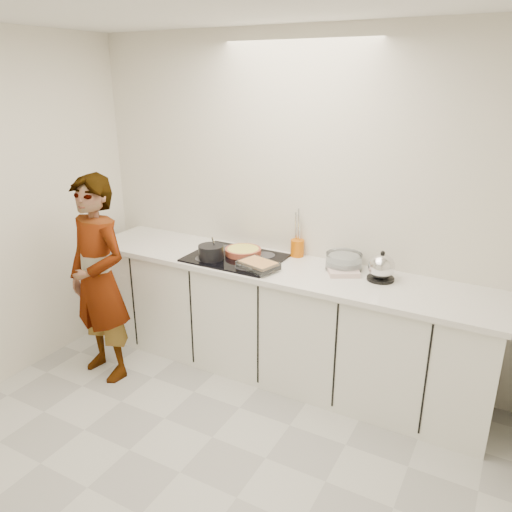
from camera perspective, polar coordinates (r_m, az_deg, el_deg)
The scene contains 13 objects.
floor at distance 3.32m, azimuth -8.70°, elevation -23.25°, with size 3.60×3.20×0.00m, color beige.
wall_back at distance 3.92m, azimuth 4.53°, elevation 5.73°, with size 3.60×0.00×2.60m, color silver.
base_cabinets at distance 3.96m, azimuth 2.26°, elevation -7.52°, with size 3.20×0.58×0.87m, color white.
countertop at distance 3.77m, azimuth 2.35°, elevation -1.37°, with size 3.24×0.64×0.04m, color white.
hob at distance 3.90m, azimuth -2.38°, elevation -0.19°, with size 0.72×0.54×0.01m, color black.
tart_dish at distance 3.95m, azimuth -1.49°, elevation 0.58°, with size 0.29×0.29×0.05m.
saucepan at distance 3.85m, azimuth -5.16°, elevation 0.43°, with size 0.23×0.23×0.19m.
baking_dish at distance 3.65m, azimuth 0.27°, elevation -1.01°, with size 0.32×0.27×0.05m.
mixing_bowl at distance 3.72m, azimuth 10.00°, elevation -0.71°, with size 0.33×0.33×0.12m.
tea_towel at distance 3.64m, azimuth 9.99°, elevation -1.83°, with size 0.22×0.16×0.04m, color white.
kettle at distance 3.57m, azimuth 14.14°, elevation -1.32°, with size 0.20×0.20×0.22m.
utensil_crock at distance 3.95m, azimuth 4.73°, elevation 0.91°, with size 0.11×0.11×0.13m, color #D56205.
cook at distance 3.96m, azimuth -17.55°, elevation -2.61°, with size 0.59×0.38×1.60m, color white.
Camera 1 is at (1.55, -1.87, 2.26)m, focal length 35.00 mm.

